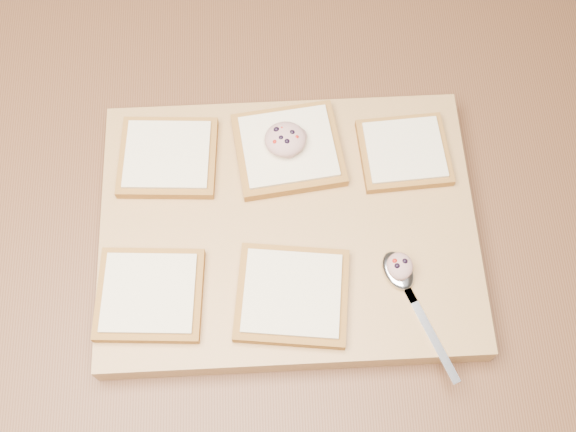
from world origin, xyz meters
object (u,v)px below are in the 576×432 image
tuna_salad_dollop (285,139)px  spoon (403,280)px  cutting_board (288,228)px  bread_far_center (288,149)px

tuna_salad_dollop → spoon: tuna_salad_dollop is taller
cutting_board → spoon: size_ratio=2.77×
cutting_board → tuna_salad_dollop: (0.00, 0.10, 0.05)m
cutting_board → bread_far_center: bearing=86.8°
spoon → tuna_salad_dollop: bearing=125.5°
tuna_salad_dollop → cutting_board: bearing=-90.9°
tuna_salad_dollop → bread_far_center: bearing=-30.3°
bread_far_center → spoon: bread_far_center is taller
cutting_board → bread_far_center: bread_far_center is taller
cutting_board → bread_far_center: 0.10m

